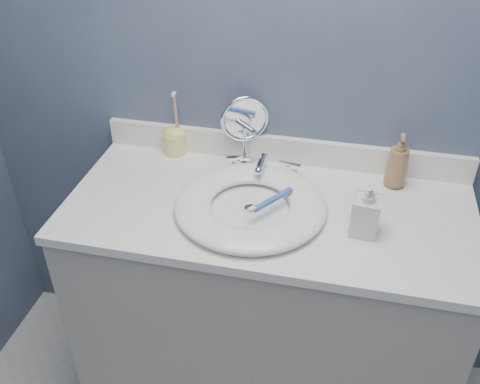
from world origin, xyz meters
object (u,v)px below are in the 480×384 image
(toothbrush_holder, at_px, (175,139))
(makeup_mirror, at_px, (245,126))
(soap_bottle_clear, at_px, (367,208))
(soap_bottle_amber, at_px, (398,161))

(toothbrush_holder, bearing_deg, makeup_mirror, 0.00)
(soap_bottle_clear, distance_m, toothbrush_holder, 0.72)
(soap_bottle_clear, height_order, toothbrush_holder, toothbrush_holder)
(soap_bottle_amber, bearing_deg, toothbrush_holder, 177.52)
(soap_bottle_clear, bearing_deg, soap_bottle_amber, 77.08)
(makeup_mirror, distance_m, soap_bottle_amber, 0.49)
(makeup_mirror, bearing_deg, toothbrush_holder, 156.43)
(soap_bottle_amber, xyz_separation_m, toothbrush_holder, (-0.74, 0.04, -0.04))
(soap_bottle_amber, distance_m, soap_bottle_clear, 0.27)
(soap_bottle_clear, relative_size, toothbrush_holder, 0.74)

